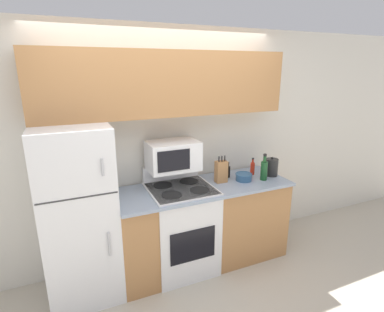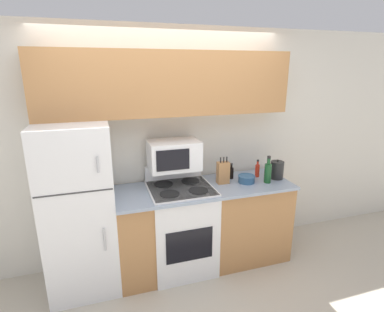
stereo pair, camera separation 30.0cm
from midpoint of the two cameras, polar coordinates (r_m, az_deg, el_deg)
ground_plane at (r=3.33m, az=-3.65°, el=-23.33°), size 12.00×12.00×0.00m
wall_back at (r=3.31m, az=-8.03°, el=1.39°), size 8.00×0.05×2.55m
lower_cabinets at (r=3.40m, az=-0.43°, el=-12.85°), size 1.88×0.66×0.92m
refrigerator at (r=3.03m, az=-23.42°, el=-10.32°), size 0.64×0.66×1.66m
upper_cabinets at (r=3.04m, az=-7.63°, el=13.49°), size 2.52×0.30×0.63m
stove at (r=3.30m, az=-4.78°, el=-13.45°), size 0.66×0.65×1.10m
microwave at (r=3.10m, az=-6.45°, el=0.05°), size 0.52×0.35×0.30m
knife_block at (r=3.25m, az=2.94°, el=-3.02°), size 0.13×0.08×0.30m
bowl at (r=3.34m, az=7.30°, el=-3.99°), size 0.19×0.19×0.08m
bottle_wine_green at (r=3.37m, az=11.11°, el=-2.62°), size 0.08×0.08×0.30m
bottle_hot_sauce at (r=3.54m, az=9.08°, el=-2.30°), size 0.05×0.05×0.20m
bottle_soy_sauce at (r=3.42m, az=4.36°, el=-2.95°), size 0.05×0.05×0.18m
kettle at (r=3.54m, az=12.58°, el=-2.13°), size 0.15×0.15×0.22m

